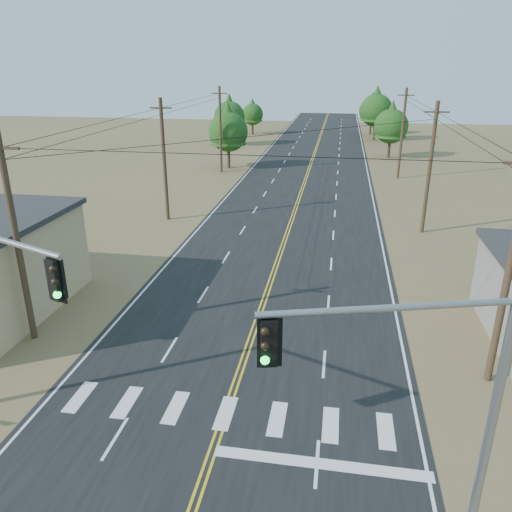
# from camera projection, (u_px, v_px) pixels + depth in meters

# --- Properties ---
(road) EXTENTS (15.00, 200.00, 0.02)m
(road) POSITION_uv_depth(u_px,v_px,m) (287.00, 233.00, 39.35)
(road) COLOR black
(road) RESTS_ON ground
(utility_pole_left_near) EXTENTS (1.80, 0.30, 10.00)m
(utility_pole_left_near) POSITION_uv_depth(u_px,v_px,m) (17.00, 239.00, 22.58)
(utility_pole_left_near) COLOR #4C3826
(utility_pole_left_near) RESTS_ON ground
(utility_pole_left_mid) EXTENTS (1.80, 0.30, 10.00)m
(utility_pole_left_mid) POSITION_uv_depth(u_px,v_px,m) (164.00, 160.00, 40.96)
(utility_pole_left_mid) COLOR #4C3826
(utility_pole_left_mid) RESTS_ON ground
(utility_pole_left_far) EXTENTS (1.80, 0.30, 10.00)m
(utility_pole_left_far) POSITION_uv_depth(u_px,v_px,m) (220.00, 129.00, 59.33)
(utility_pole_left_far) COLOR #4C3826
(utility_pole_left_far) RESTS_ON ground
(utility_pole_right_near) EXTENTS (1.80, 0.30, 10.00)m
(utility_pole_right_near) POSITION_uv_depth(u_px,v_px,m) (509.00, 269.00, 19.34)
(utility_pole_right_near) COLOR #4C3826
(utility_pole_right_near) RESTS_ON ground
(utility_pole_right_mid) EXTENTS (1.80, 0.30, 10.00)m
(utility_pole_right_mid) POSITION_uv_depth(u_px,v_px,m) (430.00, 168.00, 37.72)
(utility_pole_right_mid) COLOR #4C3826
(utility_pole_right_mid) RESTS_ON ground
(utility_pole_right_far) EXTENTS (1.80, 0.30, 10.00)m
(utility_pole_right_far) POSITION_uv_depth(u_px,v_px,m) (402.00, 133.00, 56.10)
(utility_pole_right_far) COLOR #4C3826
(utility_pole_right_far) RESTS_ON ground
(signal_mast_right) EXTENTS (6.04, 2.04, 7.65)m
(signal_mast_right) POSITION_uv_depth(u_px,v_px,m) (431.00, 388.00, 12.16)
(signal_mast_right) COLOR gray
(signal_mast_right) RESTS_ON ground
(tree_left_near) EXTENTS (4.90, 4.90, 8.16)m
(tree_left_near) POSITION_uv_depth(u_px,v_px,m) (228.00, 128.00, 61.82)
(tree_left_near) COLOR #3F2D1E
(tree_left_near) RESTS_ON ground
(tree_left_mid) EXTENTS (4.86, 4.86, 8.10)m
(tree_left_mid) POSITION_uv_depth(u_px,v_px,m) (229.00, 114.00, 79.12)
(tree_left_mid) COLOR #3F2D1E
(tree_left_mid) RESTS_ON ground
(tree_left_far) EXTENTS (3.90, 3.90, 6.50)m
(tree_left_far) POSITION_uv_depth(u_px,v_px,m) (253.00, 112.00, 91.76)
(tree_left_far) COLOR #3F2D1E
(tree_left_far) RESTS_ON ground
(tree_right_near) EXTENTS (4.69, 4.69, 7.82)m
(tree_right_near) POSITION_uv_depth(u_px,v_px,m) (391.00, 123.00, 68.64)
(tree_right_near) COLOR #3F2D1E
(tree_right_near) RESTS_ON ground
(tree_right_mid) EXTENTS (5.42, 5.42, 9.04)m
(tree_right_mid) POSITION_uv_depth(u_px,v_px,m) (376.00, 107.00, 83.94)
(tree_right_mid) COLOR #3F2D1E
(tree_right_mid) RESTS_ON ground
(tree_right_far) EXTENTS (4.60, 4.60, 7.66)m
(tree_right_far) POSITION_uv_depth(u_px,v_px,m) (372.00, 108.00, 91.37)
(tree_right_far) COLOR #3F2D1E
(tree_right_far) RESTS_ON ground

